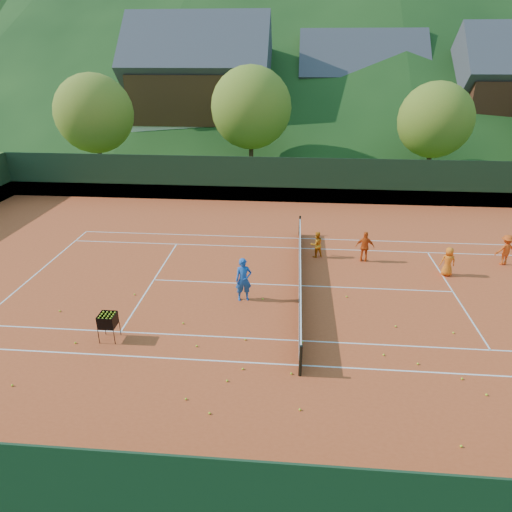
# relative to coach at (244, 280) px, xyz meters

# --- Properties ---
(ground) EXTENTS (400.00, 400.00, 0.00)m
(ground) POSITION_rel_coach_xyz_m (2.26, 1.39, -0.92)
(ground) COLOR #2D4C17
(ground) RESTS_ON ground
(clay_court) EXTENTS (40.00, 24.00, 0.02)m
(clay_court) POSITION_rel_coach_xyz_m (2.26, 1.39, -0.91)
(clay_court) COLOR #BA441E
(clay_court) RESTS_ON ground
(coach) EXTENTS (0.74, 0.58, 1.80)m
(coach) POSITION_rel_coach_xyz_m (0.00, 0.00, 0.00)
(coach) COLOR #1B52B0
(coach) RESTS_ON clay_court
(student_a) EXTENTS (0.77, 0.70, 1.29)m
(student_a) POSITION_rel_coach_xyz_m (3.06, 4.54, -0.25)
(student_a) COLOR orange
(student_a) RESTS_ON clay_court
(student_b) EXTENTS (0.91, 0.46, 1.49)m
(student_b) POSITION_rel_coach_xyz_m (5.32, 4.20, -0.15)
(student_b) COLOR #E15114
(student_b) RESTS_ON clay_court
(student_c) EXTENTS (0.66, 0.44, 1.34)m
(student_c) POSITION_rel_coach_xyz_m (8.81, 2.99, -0.23)
(student_c) COLOR orange
(student_c) RESTS_ON clay_court
(student_d) EXTENTS (1.04, 0.73, 1.47)m
(student_d) POSITION_rel_coach_xyz_m (11.83, 4.42, -0.16)
(student_d) COLOR #D24712
(student_d) RESTS_ON clay_court
(tennis_ball_0) EXTENTS (0.07, 0.07, 0.07)m
(tennis_ball_0) POSITION_rel_coach_xyz_m (-6.34, -5.84, -0.86)
(tennis_ball_0) COLOR #BDED27
(tennis_ball_0) RESTS_ON clay_court
(tennis_ball_1) EXTENTS (0.07, 0.07, 0.07)m
(tennis_ball_1) POSITION_rel_coach_xyz_m (7.20, -4.36, -0.86)
(tennis_ball_1) COLOR #BDED27
(tennis_ball_1) RESTS_ON clay_court
(tennis_ball_2) EXTENTS (0.07, 0.07, 0.07)m
(tennis_ball_2) POSITION_rel_coach_xyz_m (6.33, -7.06, -0.86)
(tennis_ball_2) COLOR #BDED27
(tennis_ball_2) RESTS_ON clay_court
(tennis_ball_3) EXTENTS (0.07, 0.07, 0.07)m
(tennis_ball_3) POSITION_rel_coach_xyz_m (5.75, -1.56, -0.86)
(tennis_ball_3) COLOR #BDED27
(tennis_ball_3) RESTS_ON clay_court
(tennis_ball_4) EXTENTS (0.07, 0.07, 0.07)m
(tennis_ball_4) POSITION_rel_coach_xyz_m (0.47, -4.47, -0.86)
(tennis_ball_4) COLOR #BDED27
(tennis_ball_4) RESTS_ON clay_court
(tennis_ball_5) EXTENTS (0.07, 0.07, 0.07)m
(tennis_ball_5) POSITION_rel_coach_xyz_m (0.77, 0.05, -0.86)
(tennis_ball_5) COLOR #BDED27
(tennis_ball_5) RESTS_ON clay_court
(tennis_ball_6) EXTENTS (0.07, 0.07, 0.07)m
(tennis_ball_6) POSITION_rel_coach_xyz_m (-1.24, -3.38, -0.86)
(tennis_ball_6) COLOR #BDED27
(tennis_ball_6) RESTS_ON clay_court
(tennis_ball_7) EXTENTS (0.07, 0.07, 0.07)m
(tennis_ball_7) POSITION_rel_coach_xyz_m (0.05, -5.08, -0.86)
(tennis_ball_7) COLOR #BDED27
(tennis_ball_7) RESTS_ON clay_court
(tennis_ball_8) EXTENTS (0.07, 0.07, 0.07)m
(tennis_ball_8) POSITION_rel_coach_xyz_m (-1.01, -5.97, -0.86)
(tennis_ball_8) COLOR #BDED27
(tennis_ball_8) RESTS_ON clay_court
(tennis_ball_9) EXTENTS (0.07, 0.07, 0.07)m
(tennis_ball_9) POSITION_rel_coach_xyz_m (-2.02, -2.02, -0.86)
(tennis_ball_9) COLOR #BDED27
(tennis_ball_9) RESTS_ON clay_court
(tennis_ball_10) EXTENTS (0.07, 0.07, 0.07)m
(tennis_ball_10) POSITION_rel_coach_xyz_m (-6.98, -1.56, -0.86)
(tennis_ball_10) COLOR #BDED27
(tennis_ball_10) RESTS_ON clay_court
(tennis_ball_11) EXTENTS (0.07, 0.07, 0.07)m
(tennis_ball_11) POSITION_rel_coach_xyz_m (-2.17, -8.00, -0.86)
(tennis_ball_11) COLOR #BDED27
(tennis_ball_11) RESTS_ON clay_court
(tennis_ball_12) EXTENTS (0.07, 0.07, 0.07)m
(tennis_ball_12) POSITION_rel_coach_xyz_m (6.03, -3.73, -0.86)
(tennis_ball_12) COLOR #BDED27
(tennis_ball_12) RESTS_ON clay_court
(tennis_ball_13) EXTENTS (0.07, 0.07, 0.07)m
(tennis_ball_13) POSITION_rel_coach_xyz_m (2.26, -6.12, -0.86)
(tennis_ball_13) COLOR #BDED27
(tennis_ball_13) RESTS_ON clay_court
(tennis_ball_14) EXTENTS (0.07, 0.07, 0.07)m
(tennis_ball_14) POSITION_rel_coach_xyz_m (-0.23, -6.47, -0.86)
(tennis_ball_14) COLOR #BDED27
(tennis_ball_14) RESTS_ON clay_court
(tennis_ball_15) EXTENTS (0.07, 0.07, 0.07)m
(tennis_ball_15) POSITION_rel_coach_xyz_m (4.18, 0.54, -0.86)
(tennis_ball_15) COLOR #BDED27
(tennis_ball_15) RESTS_ON clay_court
(tennis_ball_16) EXTENTS (0.07, 0.07, 0.07)m
(tennis_ball_16) POSITION_rel_coach_xyz_m (7.68, -5.04, -0.86)
(tennis_ball_16) COLOR #BDED27
(tennis_ball_16) RESTS_ON clay_court
(tennis_ball_17) EXTENTS (0.07, 0.07, 0.07)m
(tennis_ball_17) POSITION_rel_coach_xyz_m (0.37, -2.86, -0.86)
(tennis_ball_17) COLOR #BDED27
(tennis_ball_17) RESTS_ON clay_court
(tennis_ball_18) EXTENTS (0.07, 0.07, 0.07)m
(tennis_ball_18) POSITION_rel_coach_xyz_m (-5.43, -3.55, -0.86)
(tennis_ball_18) COLOR #BDED27
(tennis_ball_18) RESTS_ON clay_court
(tennis_ball_19) EXTENTS (0.07, 0.07, 0.07)m
(tennis_ball_19) POSITION_rel_coach_xyz_m (-4.53, -0.03, -0.86)
(tennis_ball_19) COLOR #BDED27
(tennis_ball_19) RESTS_ON clay_court
(tennis_ball_20) EXTENTS (0.07, 0.07, 0.07)m
(tennis_ball_20) POSITION_rel_coach_xyz_m (5.02, -3.34, -0.86)
(tennis_ball_20) COLOR #BDED27
(tennis_ball_20) RESTS_ON clay_court
(tennis_ball_21) EXTENTS (0.07, 0.07, 0.07)m
(tennis_ball_21) POSITION_rel_coach_xyz_m (2.34, -2.85, -0.86)
(tennis_ball_21) COLOR #BDED27
(tennis_ball_21) RESTS_ON clay_court
(tennis_ball_22) EXTENTS (0.07, 0.07, 0.07)m
(tennis_ball_22) POSITION_rel_coach_xyz_m (7.71, -1.81, -0.86)
(tennis_ball_22) COLOR #BDED27
(tennis_ball_22) RESTS_ON clay_court
(tennis_ball_23) EXTENTS (0.07, 0.07, 0.07)m
(tennis_ball_23) POSITION_rel_coach_xyz_m (2.00, -4.56, -0.86)
(tennis_ball_23) COLOR #BDED27
(tennis_ball_23) RESTS_ON clay_court
(court_lines) EXTENTS (23.83, 11.03, 0.00)m
(court_lines) POSITION_rel_coach_xyz_m (2.26, 1.39, -0.89)
(court_lines) COLOR white
(court_lines) RESTS_ON clay_court
(tennis_net) EXTENTS (0.10, 12.07, 1.10)m
(tennis_net) POSITION_rel_coach_xyz_m (2.26, 1.39, -0.40)
(tennis_net) COLOR black
(tennis_net) RESTS_ON clay_court
(perimeter_fence) EXTENTS (40.40, 24.24, 3.00)m
(perimeter_fence) POSITION_rel_coach_xyz_m (2.26, 1.39, 0.35)
(perimeter_fence) COLOR black
(perimeter_fence) RESTS_ON clay_court
(ball_hopper) EXTENTS (0.57, 0.57, 1.00)m
(ball_hopper) POSITION_rel_coach_xyz_m (-4.33, -3.19, -0.15)
(ball_hopper) COLOR black
(ball_hopper) RESTS_ON clay_court
(chalet_left) EXTENTS (13.80, 9.93, 12.92)m
(chalet_left) POSITION_rel_coach_xyz_m (-7.74, 31.39, 4.73)
(chalet_left) COLOR beige
(chalet_left) RESTS_ON ground
(chalet_mid) EXTENTS (12.65, 8.82, 11.45)m
(chalet_mid) POSITION_rel_coach_xyz_m (8.26, 35.39, 4.07)
(chalet_mid) COLOR beige
(chalet_mid) RESTS_ON ground
(tree_a) EXTENTS (6.00, 6.00, 7.88)m
(tree_a) POSITION_rel_coach_xyz_m (-13.74, 19.39, 3.95)
(tree_a) COLOR #3F2919
(tree_a) RESTS_ON ground
(tree_b) EXTENTS (6.40, 6.40, 8.40)m
(tree_b) POSITION_rel_coach_xyz_m (-1.74, 21.39, 4.28)
(tree_b) COLOR #3F2919
(tree_b) RESTS_ON ground
(tree_c) EXTENTS (5.60, 5.60, 7.35)m
(tree_c) POSITION_rel_coach_xyz_m (12.26, 20.39, 3.63)
(tree_c) COLOR #3C2618
(tree_c) RESTS_ON ground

